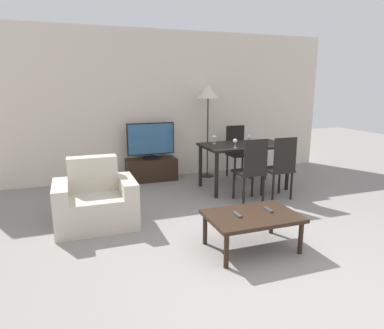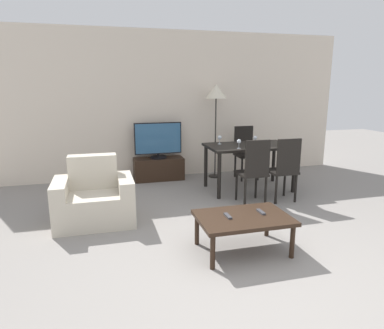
% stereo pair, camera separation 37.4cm
% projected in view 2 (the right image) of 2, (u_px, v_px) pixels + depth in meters
% --- Properties ---
extents(ground_plane, '(18.00, 18.00, 0.00)m').
position_uv_depth(ground_plane, '(257.00, 280.00, 3.09)').
color(ground_plane, gray).
extents(wall_back, '(6.86, 0.06, 2.70)m').
position_uv_depth(wall_back, '(170.00, 105.00, 6.42)').
color(wall_back, beige).
rests_on(wall_back, ground_plane).
extents(armchair, '(0.97, 0.70, 0.84)m').
position_uv_depth(armchair, '(94.00, 200.00, 4.35)').
color(armchair, beige).
rests_on(armchair, ground_plane).
extents(tv_stand, '(0.91, 0.39, 0.41)m').
position_uv_depth(tv_stand, '(159.00, 169.00, 6.36)').
color(tv_stand, black).
rests_on(tv_stand, ground_plane).
extents(tv, '(0.86, 0.30, 0.66)m').
position_uv_depth(tv, '(158.00, 140.00, 6.24)').
color(tv, black).
rests_on(tv, tv_stand).
extents(coffee_table, '(0.96, 0.66, 0.39)m').
position_uv_depth(coffee_table, '(243.00, 220.00, 3.56)').
color(coffee_table, black).
rests_on(coffee_table, ground_plane).
extents(dining_table, '(1.41, 0.81, 0.76)m').
position_uv_depth(dining_table, '(249.00, 150.00, 5.65)').
color(dining_table, black).
rests_on(dining_table, ground_plane).
extents(dining_chair_near, '(0.40, 0.40, 0.97)m').
position_uv_depth(dining_chair_near, '(254.00, 169.00, 4.95)').
color(dining_chair_near, black).
rests_on(dining_chair_near, ground_plane).
extents(dining_chair_far, '(0.40, 0.40, 0.97)m').
position_uv_depth(dining_chair_far, '(245.00, 150.00, 6.42)').
color(dining_chair_far, black).
rests_on(dining_chair_far, ground_plane).
extents(dining_chair_near_right, '(0.40, 0.40, 0.97)m').
position_uv_depth(dining_chair_near_right, '(285.00, 167.00, 5.07)').
color(dining_chair_near_right, black).
rests_on(dining_chair_near_right, ground_plane).
extents(floor_lamp, '(0.40, 0.40, 1.73)m').
position_uv_depth(floor_lamp, '(216.00, 95.00, 6.25)').
color(floor_lamp, black).
rests_on(floor_lamp, ground_plane).
extents(remote_primary, '(0.04, 0.15, 0.02)m').
position_uv_depth(remote_primary, '(261.00, 212.00, 3.64)').
color(remote_primary, '#38383D').
rests_on(remote_primary, coffee_table).
extents(remote_secondary, '(0.04, 0.15, 0.02)m').
position_uv_depth(remote_secondary, '(228.00, 216.00, 3.53)').
color(remote_secondary, '#38383D').
rests_on(remote_secondary, coffee_table).
extents(wine_glass_left, '(0.07, 0.07, 0.15)m').
position_uv_depth(wine_glass_left, '(220.00, 138.00, 5.68)').
color(wine_glass_left, silver).
rests_on(wine_glass_left, dining_table).
extents(wine_glass_center, '(0.07, 0.07, 0.15)m').
position_uv_depth(wine_glass_center, '(239.00, 142.00, 5.28)').
color(wine_glass_center, silver).
rests_on(wine_glass_center, dining_table).
extents(wine_glass_right, '(0.07, 0.07, 0.15)m').
position_uv_depth(wine_glass_right, '(255.00, 138.00, 5.64)').
color(wine_glass_right, silver).
rests_on(wine_glass_right, dining_table).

